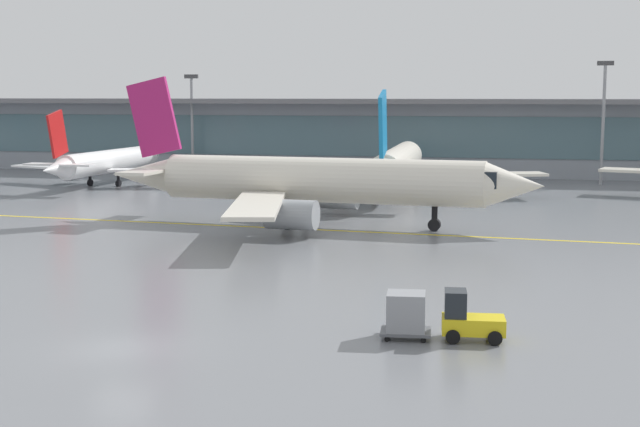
{
  "coord_description": "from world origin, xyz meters",
  "views": [
    {
      "loc": [
        15.32,
        -32.49,
        10.2
      ],
      "look_at": [
        3.83,
        19.99,
        3.0
      ],
      "focal_mm": 50.21,
      "sensor_mm": 36.0,
      "label": 1
    }
  ],
  "objects_px": {
    "gate_airplane_1": "(109,162)",
    "gate_airplane_2": "(397,164)",
    "taxiing_regional_jet": "(317,181)",
    "apron_light_mast_2": "(603,117)",
    "baggage_tug": "(468,319)",
    "cargo_dolly_lead": "(406,313)",
    "apron_light_mast_1": "(192,119)"
  },
  "relations": [
    {
      "from": "gate_airplane_1",
      "to": "taxiing_regional_jet",
      "type": "xyz_separation_m",
      "value": [
        29.65,
        -25.63,
        0.89
      ]
    },
    {
      "from": "gate_airplane_2",
      "to": "cargo_dolly_lead",
      "type": "bearing_deg",
      "value": -173.71
    },
    {
      "from": "apron_light_mast_1",
      "to": "apron_light_mast_2",
      "type": "xyz_separation_m",
      "value": [
        50.05,
        -3.54,
        0.6
      ]
    },
    {
      "from": "gate_airplane_2",
      "to": "apron_light_mast_1",
      "type": "bearing_deg",
      "value": 54.99
    },
    {
      "from": "taxiing_regional_jet",
      "to": "apron_light_mast_2",
      "type": "bearing_deg",
      "value": 61.17
    },
    {
      "from": "gate_airplane_2",
      "to": "baggage_tug",
      "type": "height_order",
      "value": "gate_airplane_2"
    },
    {
      "from": "apron_light_mast_2",
      "to": "cargo_dolly_lead",
      "type": "bearing_deg",
      "value": -101.4
    },
    {
      "from": "taxiing_regional_jet",
      "to": "apron_light_mast_2",
      "type": "distance_m",
      "value": 45.25
    },
    {
      "from": "gate_airplane_2",
      "to": "gate_airplane_1",
      "type": "bearing_deg",
      "value": 82.6
    },
    {
      "from": "apron_light_mast_1",
      "to": "taxiing_regional_jet",
      "type": "bearing_deg",
      "value": -58.31
    },
    {
      "from": "gate_airplane_2",
      "to": "taxiing_regional_jet",
      "type": "distance_m",
      "value": 22.52
    },
    {
      "from": "gate_airplane_1",
      "to": "gate_airplane_2",
      "type": "bearing_deg",
      "value": -92.45
    },
    {
      "from": "gate_airplane_1",
      "to": "apron_light_mast_2",
      "type": "relative_size",
      "value": 1.88
    },
    {
      "from": "gate_airplane_1",
      "to": "baggage_tug",
      "type": "relative_size",
      "value": 9.59
    },
    {
      "from": "gate_airplane_2",
      "to": "cargo_dolly_lead",
      "type": "xyz_separation_m",
      "value": [
        7.33,
        -53.02,
        -2.12
      ]
    },
    {
      "from": "gate_airplane_1",
      "to": "taxiing_regional_jet",
      "type": "height_order",
      "value": "taxiing_regional_jet"
    },
    {
      "from": "gate_airplane_2",
      "to": "taxiing_regional_jet",
      "type": "bearing_deg",
      "value": 169.8
    },
    {
      "from": "gate_airplane_1",
      "to": "apron_light_mast_2",
      "type": "height_order",
      "value": "apron_light_mast_2"
    },
    {
      "from": "cargo_dolly_lead",
      "to": "apron_light_mast_2",
      "type": "relative_size",
      "value": 0.16
    },
    {
      "from": "baggage_tug",
      "to": "cargo_dolly_lead",
      "type": "height_order",
      "value": "baggage_tug"
    },
    {
      "from": "apron_light_mast_2",
      "to": "gate_airplane_2",
      "type": "bearing_deg",
      "value": -143.7
    },
    {
      "from": "gate_airplane_1",
      "to": "baggage_tug",
      "type": "distance_m",
      "value": 70.7
    },
    {
      "from": "gate_airplane_2",
      "to": "apron_light_mast_1",
      "type": "xyz_separation_m",
      "value": [
        -28.9,
        19.08,
        3.83
      ]
    },
    {
      "from": "taxiing_regional_jet",
      "to": "gate_airplane_1",
      "type": "bearing_deg",
      "value": 143.31
    },
    {
      "from": "gate_airplane_1",
      "to": "apron_light_mast_1",
      "type": "distance_m",
      "value": 16.83
    },
    {
      "from": "gate_airplane_2",
      "to": "apron_light_mast_2",
      "type": "relative_size",
      "value": 2.31
    },
    {
      "from": "gate_airplane_2",
      "to": "apron_light_mast_1",
      "type": "relative_size",
      "value": 2.52
    },
    {
      "from": "baggage_tug",
      "to": "apron_light_mast_1",
      "type": "height_order",
      "value": "apron_light_mast_1"
    },
    {
      "from": "cargo_dolly_lead",
      "to": "baggage_tug",
      "type": "bearing_deg",
      "value": -0.0
    },
    {
      "from": "gate_airplane_2",
      "to": "baggage_tug",
      "type": "distance_m",
      "value": 53.75
    },
    {
      "from": "baggage_tug",
      "to": "apron_light_mast_2",
      "type": "bearing_deg",
      "value": 75.33
    },
    {
      "from": "gate_airplane_2",
      "to": "baggage_tug",
      "type": "relative_size",
      "value": 11.74
    }
  ]
}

